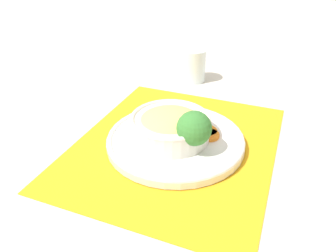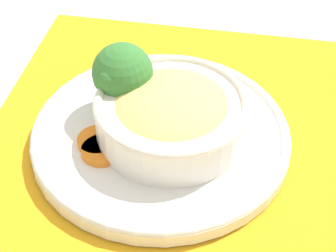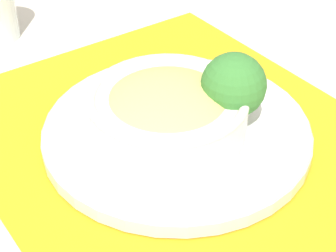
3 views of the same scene
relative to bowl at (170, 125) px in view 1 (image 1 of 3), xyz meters
name	(u,v)px [view 1 (image 1 of 3)]	position (x,y,z in m)	size (l,w,h in m)	color
ground_plane	(175,145)	(0.00, 0.01, -0.05)	(4.00, 4.00, 0.00)	beige
placemat	(175,144)	(0.00, 0.01, -0.05)	(0.52, 0.44, 0.00)	orange
plate	(176,139)	(0.00, 0.01, -0.03)	(0.30, 0.30, 0.02)	white
bowl	(170,125)	(0.00, 0.00, 0.00)	(0.18, 0.18, 0.06)	silver
broccoli_floret	(194,129)	(0.03, 0.06, 0.02)	(0.07, 0.07, 0.09)	#759E51
carrot_slice_near	(209,135)	(-0.03, 0.08, -0.03)	(0.05, 0.05, 0.01)	orange
carrot_slice_middle	(207,131)	(-0.05, 0.07, -0.03)	(0.05, 0.05, 0.01)	orange
water_glass	(193,67)	(-0.36, -0.05, -0.01)	(0.08, 0.08, 0.10)	silver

